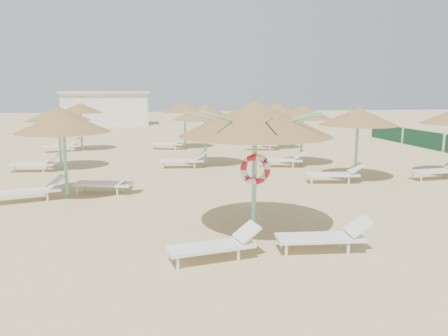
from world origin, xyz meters
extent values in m
plane|color=tan|center=(0.00, 0.00, 0.00)|extent=(120.00, 120.00, 0.00)
cylinder|color=#72C5A5|center=(0.43, 0.26, 1.31)|extent=(0.11, 0.11, 2.62)
cone|color=olive|center=(0.43, 0.26, 2.73)|extent=(3.49, 3.49, 0.78)
cylinder|color=#72C5A5|center=(0.43, 0.26, 2.47)|extent=(0.20, 0.20, 0.12)
cylinder|color=#72C5A5|center=(1.23, 0.26, 2.69)|extent=(1.58, 0.04, 0.40)
cylinder|color=#72C5A5|center=(1.00, 0.83, 2.69)|extent=(1.14, 1.14, 0.40)
cylinder|color=#72C5A5|center=(0.43, 1.06, 2.69)|extent=(0.04, 1.58, 0.40)
cylinder|color=#72C5A5|center=(-0.14, 0.83, 2.69)|extent=(1.14, 1.14, 0.40)
cylinder|color=#72C5A5|center=(-0.37, 0.26, 2.69)|extent=(1.58, 0.04, 0.40)
cylinder|color=#72C5A5|center=(-0.14, -0.31, 2.69)|extent=(1.14, 1.14, 0.40)
cylinder|color=#72C5A5|center=(0.43, -0.54, 2.69)|extent=(0.04, 1.58, 0.40)
cylinder|color=#72C5A5|center=(1.00, -0.31, 2.69)|extent=(1.14, 1.14, 0.40)
torus|color=red|center=(0.43, 0.16, 1.58)|extent=(0.72, 0.15, 0.72)
cylinder|color=white|center=(-1.47, -1.55, 0.13)|extent=(0.05, 0.05, 0.26)
cylinder|color=white|center=(-1.56, -1.10, 0.13)|extent=(0.05, 0.05, 0.26)
cylinder|color=white|center=(-0.26, -1.32, 0.13)|extent=(0.05, 0.05, 0.26)
cylinder|color=white|center=(-0.34, -0.87, 0.13)|extent=(0.05, 0.05, 0.26)
cube|color=white|center=(-0.79, -1.19, 0.29)|extent=(1.81, 0.87, 0.07)
cube|color=white|center=(-0.03, -1.05, 0.51)|extent=(0.54, 0.62, 0.33)
cylinder|color=white|center=(0.75, -1.26, 0.13)|extent=(0.06, 0.06, 0.27)
cylinder|color=white|center=(0.79, -0.78, 0.13)|extent=(0.06, 0.06, 0.27)
cylinder|color=white|center=(2.05, -1.37, 0.13)|extent=(0.06, 0.06, 0.27)
cylinder|color=white|center=(2.09, -0.89, 0.13)|extent=(0.06, 0.06, 0.27)
cube|color=white|center=(1.54, -1.09, 0.31)|extent=(1.87, 0.75, 0.08)
cube|color=white|center=(2.35, -1.16, 0.54)|extent=(0.51, 0.62, 0.35)
cylinder|color=#72C5A5|center=(-4.57, 4.83, 1.15)|extent=(0.11, 0.11, 2.30)
cone|color=olive|center=(-4.57, 4.83, 2.40)|extent=(2.91, 2.91, 0.65)
cylinder|color=#72C5A5|center=(-4.57, 4.83, 2.15)|extent=(0.20, 0.20, 0.12)
cylinder|color=white|center=(-5.07, 4.35, 0.14)|extent=(0.06, 0.06, 0.28)
cylinder|color=white|center=(-5.22, 4.83, 0.14)|extent=(0.06, 0.06, 0.28)
cube|color=white|center=(-5.67, 4.43, 0.32)|extent=(2.00, 1.13, 0.08)
cube|color=white|center=(-4.86, 4.67, 0.56)|extent=(0.64, 0.71, 0.36)
cylinder|color=white|center=(-4.31, 5.12, 0.14)|extent=(0.06, 0.06, 0.28)
cylinder|color=white|center=(-4.17, 5.60, 0.14)|extent=(0.06, 0.06, 0.28)
cylinder|color=white|center=(-3.02, 4.73, 0.14)|extent=(0.06, 0.06, 0.28)
cylinder|color=white|center=(-2.87, 5.21, 0.14)|extent=(0.06, 0.06, 0.28)
cube|color=white|center=(-3.47, 5.13, 0.32)|extent=(2.00, 1.13, 0.08)
cube|color=white|center=(-2.66, 4.89, 0.56)|extent=(0.64, 0.71, 0.36)
cylinder|color=#72C5A5|center=(-5.71, 10.03, 1.15)|extent=(0.11, 0.11, 2.30)
cone|color=olive|center=(-5.71, 10.03, 2.39)|extent=(2.66, 2.66, 0.60)
cylinder|color=#72C5A5|center=(-5.71, 10.03, 2.15)|extent=(0.20, 0.20, 0.12)
cylinder|color=white|center=(-7.63, 9.47, 0.14)|extent=(0.06, 0.06, 0.28)
cylinder|color=white|center=(-7.58, 9.96, 0.14)|extent=(0.06, 0.06, 0.28)
cylinder|color=white|center=(-6.29, 9.33, 0.14)|extent=(0.06, 0.06, 0.28)
cylinder|color=white|center=(-6.24, 9.83, 0.14)|extent=(0.06, 0.06, 0.28)
cube|color=white|center=(-6.81, 9.63, 0.32)|extent=(1.95, 0.81, 0.08)
cube|color=white|center=(-5.97, 9.55, 0.56)|extent=(0.54, 0.65, 0.36)
cylinder|color=#72C5A5|center=(-5.70, 16.10, 1.15)|extent=(0.11, 0.11, 2.30)
cone|color=olive|center=(-5.70, 16.10, 2.38)|extent=(2.47, 2.47, 0.55)
cylinder|color=#72C5A5|center=(-5.70, 16.10, 2.15)|extent=(0.20, 0.20, 0.12)
cylinder|color=white|center=(-7.51, 15.25, 0.14)|extent=(0.06, 0.06, 0.28)
cylinder|color=white|center=(-7.64, 15.73, 0.14)|extent=(0.06, 0.06, 0.28)
cylinder|color=white|center=(-6.21, 15.60, 0.14)|extent=(0.06, 0.06, 0.28)
cylinder|color=white|center=(-6.34, 16.08, 0.14)|extent=(0.06, 0.06, 0.28)
cube|color=white|center=(-6.80, 15.70, 0.32)|extent=(2.00, 1.10, 0.08)
cube|color=white|center=(-5.98, 15.92, 0.56)|extent=(0.63, 0.71, 0.36)
cylinder|color=#72C5A5|center=(0.52, 9.89, 1.15)|extent=(0.11, 0.11, 2.30)
cone|color=olive|center=(0.52, 9.89, 2.40)|extent=(2.90, 2.90, 0.65)
cylinder|color=#72C5A5|center=(0.52, 9.89, 2.15)|extent=(0.20, 0.20, 0.12)
cylinder|color=white|center=(-1.40, 9.33, 0.14)|extent=(0.06, 0.06, 0.28)
cylinder|color=white|center=(-1.35, 9.82, 0.14)|extent=(0.06, 0.06, 0.28)
cylinder|color=white|center=(-0.05, 9.19, 0.14)|extent=(0.06, 0.06, 0.28)
cylinder|color=white|center=(0.00, 9.69, 0.14)|extent=(0.06, 0.06, 0.28)
cube|color=white|center=(-0.58, 9.49, 0.32)|extent=(1.95, 0.81, 0.08)
cube|color=white|center=(0.27, 9.41, 0.56)|extent=(0.54, 0.65, 0.36)
cylinder|color=#72C5A5|center=(0.13, 16.08, 1.15)|extent=(0.11, 0.11, 2.30)
cone|color=olive|center=(0.13, 16.08, 2.39)|extent=(2.52, 2.52, 0.57)
cylinder|color=#72C5A5|center=(0.13, 16.08, 2.15)|extent=(0.20, 0.20, 0.12)
cylinder|color=white|center=(-1.81, 15.67, 0.14)|extent=(0.06, 0.06, 0.28)
cylinder|color=white|center=(-1.67, 16.15, 0.14)|extent=(0.06, 0.06, 0.28)
cylinder|color=white|center=(-0.51, 15.29, 0.14)|extent=(0.06, 0.06, 0.28)
cylinder|color=white|center=(-0.37, 15.77, 0.14)|extent=(0.06, 0.06, 0.28)
cube|color=white|center=(-0.97, 15.68, 0.32)|extent=(2.00, 1.13, 0.08)
cube|color=white|center=(-0.16, 15.44, 0.56)|extent=(0.63, 0.71, 0.36)
cylinder|color=#72C5A5|center=(5.72, 5.79, 1.15)|extent=(0.11, 0.11, 2.30)
cone|color=olive|center=(5.72, 5.79, 2.40)|extent=(2.89, 2.89, 0.65)
cylinder|color=#72C5A5|center=(5.72, 5.79, 2.15)|extent=(0.20, 0.20, 0.12)
cylinder|color=white|center=(3.79, 5.27, 0.14)|extent=(0.06, 0.06, 0.28)
cylinder|color=white|center=(3.87, 5.76, 0.14)|extent=(0.06, 0.06, 0.28)
cylinder|color=white|center=(5.13, 5.06, 0.14)|extent=(0.06, 0.06, 0.28)
cylinder|color=white|center=(5.20, 5.56, 0.14)|extent=(0.06, 0.06, 0.28)
cube|color=white|center=(4.62, 5.39, 0.32)|extent=(1.97, 0.90, 0.08)
cube|color=white|center=(5.46, 5.27, 0.56)|extent=(0.57, 0.67, 0.36)
cylinder|color=#72C5A5|center=(4.84, 9.37, 1.15)|extent=(0.11, 0.11, 2.30)
cone|color=olive|center=(4.84, 9.37, 2.39)|extent=(2.70, 2.70, 0.61)
cylinder|color=#72C5A5|center=(4.84, 9.37, 2.15)|extent=(0.20, 0.20, 0.12)
cylinder|color=white|center=(2.91, 8.93, 0.14)|extent=(0.06, 0.06, 0.28)
cylinder|color=white|center=(3.03, 9.42, 0.14)|extent=(0.06, 0.06, 0.28)
cylinder|color=white|center=(4.21, 8.59, 0.14)|extent=(0.06, 0.06, 0.28)
cylinder|color=white|center=(4.34, 9.07, 0.14)|extent=(0.06, 0.06, 0.28)
cube|color=white|center=(3.74, 8.97, 0.32)|extent=(2.00, 1.09, 0.08)
cube|color=white|center=(4.56, 8.75, 0.56)|extent=(0.62, 0.70, 0.36)
cylinder|color=#72C5A5|center=(5.32, 14.86, 1.15)|extent=(0.11, 0.11, 2.30)
cone|color=olive|center=(5.32, 14.86, 2.38)|extent=(2.38, 2.38, 0.54)
cylinder|color=#72C5A5|center=(5.32, 14.86, 2.15)|extent=(0.20, 0.20, 0.12)
cylinder|color=white|center=(3.38, 14.38, 0.14)|extent=(0.06, 0.06, 0.28)
cylinder|color=white|center=(3.48, 14.87, 0.14)|extent=(0.06, 0.06, 0.28)
cylinder|color=white|center=(4.70, 14.10, 0.14)|extent=(0.06, 0.06, 0.28)
cylinder|color=white|center=(4.81, 14.59, 0.14)|extent=(0.06, 0.06, 0.28)
cube|color=white|center=(4.22, 14.46, 0.32)|extent=(1.99, 0.99, 0.08)
cube|color=white|center=(5.05, 14.29, 0.56)|extent=(0.60, 0.69, 0.36)
cylinder|color=white|center=(7.98, 5.02, 0.14)|extent=(0.06, 0.06, 0.28)
cylinder|color=white|center=(7.93, 5.52, 0.14)|extent=(0.06, 0.06, 0.28)
cylinder|color=white|center=(9.27, 5.65, 0.14)|extent=(0.06, 0.06, 0.28)
cube|color=white|center=(8.75, 5.35, 0.32)|extent=(1.95, 0.80, 0.08)
cube|color=silver|center=(-6.00, 35.00, 1.50)|extent=(8.00, 4.00, 3.00)
cube|color=beige|center=(-6.00, 35.00, 3.12)|extent=(8.40, 4.40, 0.25)
cube|color=#184A31|center=(14.00, 14.00, 0.50)|extent=(0.08, 3.80, 1.00)
cylinder|color=#72C5A5|center=(14.00, 12.10, 0.55)|extent=(0.08, 0.08, 1.10)
cube|color=#184A31|center=(14.00, 18.00, 0.50)|extent=(0.08, 3.80, 1.00)
cylinder|color=#72C5A5|center=(14.00, 16.10, 0.55)|extent=(0.08, 0.08, 1.10)
camera|label=1|loc=(-1.93, -9.38, 3.37)|focal=35.00mm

